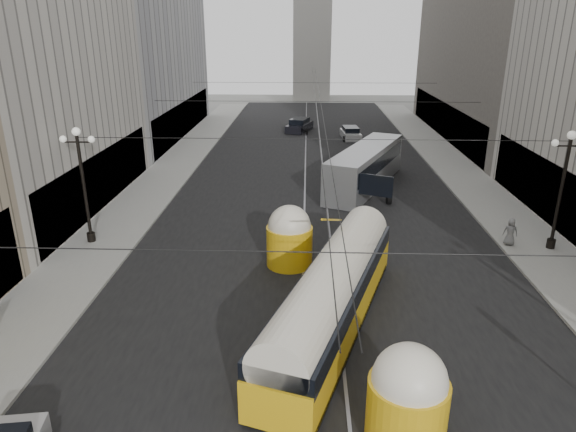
# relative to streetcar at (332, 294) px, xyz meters

# --- Properties ---
(road) EXTENTS (20.00, 85.00, 0.02)m
(road) POSITION_rel_streetcar_xyz_m (-0.42, 22.64, -1.57)
(road) COLOR black
(road) RESTS_ON ground
(sidewalk_left) EXTENTS (4.00, 72.00, 0.15)m
(sidewalk_left) POSITION_rel_streetcar_xyz_m (-12.42, 26.14, -1.49)
(sidewalk_left) COLOR gray
(sidewalk_left) RESTS_ON ground
(sidewalk_right) EXTENTS (4.00, 72.00, 0.15)m
(sidewalk_right) POSITION_rel_streetcar_xyz_m (11.58, 26.14, -1.49)
(sidewalk_right) COLOR gray
(sidewalk_right) RESTS_ON ground
(rail_left) EXTENTS (0.12, 85.00, 0.04)m
(rail_left) POSITION_rel_streetcar_xyz_m (-1.17, 22.64, -1.57)
(rail_left) COLOR gray
(rail_left) RESTS_ON ground
(rail_right) EXTENTS (0.12, 85.00, 0.04)m
(rail_right) POSITION_rel_streetcar_xyz_m (0.33, 22.64, -1.57)
(rail_right) COLOR gray
(rail_right) RESTS_ON ground
(distant_tower) EXTENTS (6.00, 6.00, 31.36)m
(distant_tower) POSITION_rel_streetcar_xyz_m (-0.42, 70.14, 13.40)
(distant_tower) COLOR #B2AFA8
(distant_tower) RESTS_ON ground
(lamppost_left_mid) EXTENTS (1.86, 0.44, 6.37)m
(lamppost_left_mid) POSITION_rel_streetcar_xyz_m (-13.02, 8.14, 2.18)
(lamppost_left_mid) COLOR black
(lamppost_left_mid) RESTS_ON sidewalk_left
(lamppost_right_mid) EXTENTS (1.86, 0.44, 6.37)m
(lamppost_right_mid) POSITION_rel_streetcar_xyz_m (12.18, 8.14, 2.18)
(lamppost_right_mid) COLOR black
(lamppost_right_mid) RESTS_ON sidewalk_right
(catenary) EXTENTS (25.00, 72.00, 0.23)m
(catenary) POSITION_rel_streetcar_xyz_m (-0.30, 21.63, 4.31)
(catenary) COLOR black
(catenary) RESTS_ON ground
(streetcar) EXTENTS (6.09, 14.12, 3.21)m
(streetcar) POSITION_rel_streetcar_xyz_m (0.00, 0.00, 0.00)
(streetcar) COLOR gold
(streetcar) RESTS_ON ground
(city_bus) EXTENTS (6.92, 12.29, 3.01)m
(city_bus) POSITION_rel_streetcar_xyz_m (3.35, 19.58, 0.08)
(city_bus) COLOR #96979A
(city_bus) RESTS_ON ground
(sedan_white_far) EXTENTS (2.11, 4.32, 1.32)m
(sedan_white_far) POSITION_rel_streetcar_xyz_m (3.62, 37.17, -0.97)
(sedan_white_far) COLOR silver
(sedan_white_far) RESTS_ON ground
(sedan_dark_far) EXTENTS (3.27, 5.09, 1.49)m
(sedan_dark_far) POSITION_rel_streetcar_xyz_m (-1.94, 41.25, -0.89)
(sedan_dark_far) COLOR black
(sedan_dark_far) RESTS_ON ground
(pedestrian_crossing_a) EXTENTS (0.54, 0.69, 1.67)m
(pedestrian_crossing_a) POSITION_rel_streetcar_xyz_m (-2.40, -4.86, -0.73)
(pedestrian_crossing_a) COLOR black
(pedestrian_crossing_a) RESTS_ON ground
(pedestrian_sidewalk_right) EXTENTS (0.83, 0.62, 1.52)m
(pedestrian_sidewalk_right) POSITION_rel_streetcar_xyz_m (10.08, 8.49, -0.66)
(pedestrian_sidewalk_right) COLOR slate
(pedestrian_sidewalk_right) RESTS_ON sidewalk_right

